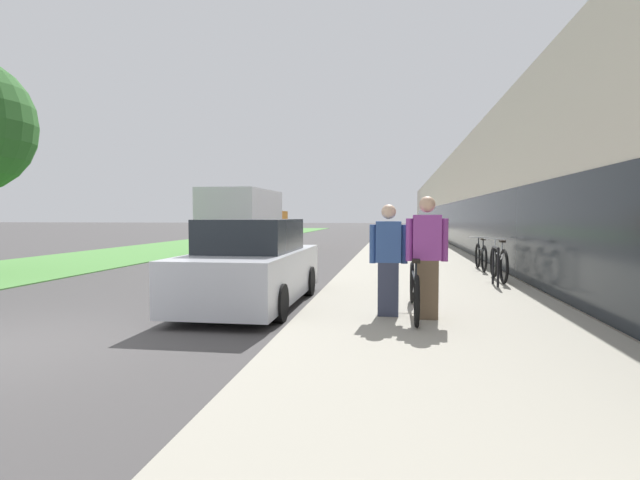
% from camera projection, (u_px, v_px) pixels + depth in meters
% --- Properties ---
extents(sidewalk_slab, '(4.34, 70.00, 0.15)m').
position_uv_depth(sidewalk_slab, '(409.00, 246.00, 26.00)').
color(sidewalk_slab, '#A39E8E').
rests_on(sidewalk_slab, ground).
extents(storefront_facade, '(10.01, 70.00, 4.97)m').
position_uv_depth(storefront_facade, '(517.00, 203.00, 32.71)').
color(storefront_facade, beige).
rests_on(storefront_facade, ground).
extents(lawn_strip, '(5.60, 70.00, 0.03)m').
position_uv_depth(lawn_strip, '(214.00, 242.00, 31.78)').
color(lawn_strip, '#518E42').
rests_on(lawn_strip, ground).
extents(tandem_bicycle, '(0.52, 2.63, 0.90)m').
position_uv_depth(tandem_bicycle, '(414.00, 289.00, 7.65)').
color(tandem_bicycle, black).
rests_on(tandem_bicycle, sidewalk_slab).
extents(person_rider, '(0.61, 0.24, 1.79)m').
position_uv_depth(person_rider, '(427.00, 257.00, 7.28)').
color(person_rider, brown).
rests_on(person_rider, sidewalk_slab).
extents(person_bystander, '(0.57, 0.22, 1.68)m').
position_uv_depth(person_bystander, '(388.00, 260.00, 7.49)').
color(person_bystander, '#33384C').
rests_on(person_bystander, sidewalk_slab).
extents(bike_rack_hoop, '(0.05, 0.60, 0.84)m').
position_uv_depth(bike_rack_hoop, '(496.00, 262.00, 10.73)').
color(bike_rack_hoop, black).
rests_on(bike_rack_hoop, sidewalk_slab).
extents(cruiser_bike_nearest, '(0.52, 1.89, 0.97)m').
position_uv_depth(cruiser_bike_nearest, '(499.00, 263.00, 11.53)').
color(cruiser_bike_nearest, black).
rests_on(cruiser_bike_nearest, sidewalk_slab).
extents(cruiser_bike_middle, '(0.52, 1.75, 0.90)m').
position_uv_depth(cruiser_bike_middle, '(481.00, 256.00, 13.85)').
color(cruiser_bike_middle, black).
rests_on(cruiser_bike_middle, sidewalk_slab).
extents(parked_sedan_curbside, '(1.82, 4.40, 1.59)m').
position_uv_depth(parked_sedan_curbside, '(252.00, 266.00, 9.13)').
color(parked_sedan_curbside, silver).
rests_on(parked_sedan_curbside, ground).
extents(moving_truck, '(2.50, 6.89, 2.79)m').
position_uv_depth(moving_truck, '(246.00, 221.00, 22.62)').
color(moving_truck, orange).
rests_on(moving_truck, ground).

